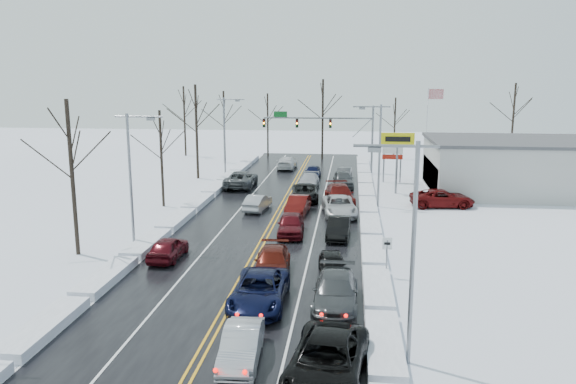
# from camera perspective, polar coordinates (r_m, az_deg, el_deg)

# --- Properties ---
(ground) EXTENTS (160.00, 160.00, 0.00)m
(ground) POSITION_cam_1_polar(r_m,az_deg,el_deg) (41.26, -2.19, -4.32)
(ground) COLOR silver
(ground) RESTS_ON ground
(road_surface) EXTENTS (14.00, 84.00, 0.01)m
(road_surface) POSITION_cam_1_polar(r_m,az_deg,el_deg) (43.16, -1.79, -3.59)
(road_surface) COLOR black
(road_surface) RESTS_ON ground
(snow_bank_left) EXTENTS (1.50, 72.00, 0.50)m
(snow_bank_left) POSITION_cam_1_polar(r_m,az_deg,el_deg) (44.86, -11.46, -3.24)
(snow_bank_left) COLOR white
(snow_bank_left) RESTS_ON ground
(snow_bank_right) EXTENTS (1.50, 72.00, 0.50)m
(snow_bank_right) POSITION_cam_1_polar(r_m,az_deg,el_deg) (42.77, 8.36, -3.86)
(snow_bank_right) COLOR white
(snow_bank_right) RESTS_ON ground
(traffic_signal_mast) EXTENTS (13.28, 0.39, 8.00)m
(traffic_signal_mast) POSITION_cam_1_polar(r_m,az_deg,el_deg) (67.50, 4.28, 6.63)
(traffic_signal_mast) COLOR slate
(traffic_signal_mast) RESTS_ON ground
(tires_plus_sign) EXTENTS (3.20, 0.34, 6.00)m
(tires_plus_sign) POSITION_cam_1_polar(r_m,az_deg,el_deg) (55.74, 11.07, 4.89)
(tires_plus_sign) COLOR slate
(tires_plus_sign) RESTS_ON ground
(used_vehicles_sign) EXTENTS (2.20, 0.22, 4.65)m
(used_vehicles_sign) POSITION_cam_1_polar(r_m,az_deg,el_deg) (61.89, 10.58, 4.00)
(used_vehicles_sign) COLOR slate
(used_vehicles_sign) RESTS_ON ground
(speed_limit_sign) EXTENTS (0.55, 0.09, 2.35)m
(speed_limit_sign) POSITION_cam_1_polar(r_m,az_deg,el_deg) (32.75, 10.03, -5.79)
(speed_limit_sign) COLOR slate
(speed_limit_sign) RESTS_ON ground
(flagpole) EXTENTS (1.87, 1.20, 10.00)m
(flagpole) POSITION_cam_1_polar(r_m,az_deg,el_deg) (70.02, 14.05, 6.87)
(flagpole) COLOR silver
(flagpole) RESTS_ON ground
(dealership_building) EXTENTS (20.40, 12.40, 5.30)m
(dealership_building) POSITION_cam_1_polar(r_m,az_deg,el_deg) (60.58, 23.65, 2.42)
(dealership_building) COLOR #ACACA7
(dealership_building) RESTS_ON ground
(streetlight_se) EXTENTS (3.20, 0.25, 9.00)m
(streetlight_se) POSITION_cam_1_polar(r_m,az_deg,el_deg) (22.16, 12.13, -4.42)
(streetlight_se) COLOR slate
(streetlight_se) RESTS_ON ground
(streetlight_ne) EXTENTS (3.20, 0.25, 9.00)m
(streetlight_ne) POSITION_cam_1_polar(r_m,az_deg,el_deg) (49.62, 9.07, 4.52)
(streetlight_ne) COLOR slate
(streetlight_ne) RESTS_ON ground
(streetlight_sw) EXTENTS (3.20, 0.25, 9.00)m
(streetlight_sw) POSITION_cam_1_polar(r_m,az_deg,el_deg) (38.48, -15.49, 2.20)
(streetlight_sw) COLOR slate
(streetlight_sw) RESTS_ON ground
(streetlight_nw) EXTENTS (3.20, 0.25, 9.00)m
(streetlight_nw) POSITION_cam_1_polar(r_m,az_deg,el_deg) (65.09, -6.32, 6.26)
(streetlight_nw) COLOR slate
(streetlight_nw) RESTS_ON ground
(tree_left_b) EXTENTS (4.00, 4.00, 10.00)m
(tree_left_b) POSITION_cam_1_polar(r_m,az_deg,el_deg) (37.80, -21.27, 4.23)
(tree_left_b) COLOR #2D231C
(tree_left_b) RESTS_ON ground
(tree_left_c) EXTENTS (3.40, 3.40, 8.50)m
(tree_left_c) POSITION_cam_1_polar(r_m,az_deg,el_deg) (50.30, -12.81, 5.19)
(tree_left_c) COLOR #2D231C
(tree_left_c) RESTS_ON ground
(tree_left_d) EXTENTS (4.20, 4.20, 10.50)m
(tree_left_d) POSITION_cam_1_polar(r_m,az_deg,el_deg) (63.71, -9.33, 7.89)
(tree_left_d) COLOR #2D231C
(tree_left_d) RESTS_ON ground
(tree_left_e) EXTENTS (3.80, 3.80, 9.50)m
(tree_left_e) POSITION_cam_1_polar(r_m,az_deg,el_deg) (75.26, -6.53, 7.99)
(tree_left_e) COLOR #2D231C
(tree_left_e) RESTS_ON ground
(tree_far_a) EXTENTS (4.00, 4.00, 10.00)m
(tree_far_a) POSITION_cam_1_polar(r_m,az_deg,el_deg) (82.88, -10.51, 8.45)
(tree_far_a) COLOR #2D231C
(tree_far_a) RESTS_ON ground
(tree_far_b) EXTENTS (3.60, 3.60, 9.00)m
(tree_far_b) POSITION_cam_1_polar(r_m,az_deg,el_deg) (81.26, -2.08, 8.08)
(tree_far_b) COLOR #2D231C
(tree_far_b) RESTS_ON ground
(tree_far_c) EXTENTS (4.40, 4.40, 11.00)m
(tree_far_c) POSITION_cam_1_polar(r_m,az_deg,el_deg) (78.39, 3.56, 8.95)
(tree_far_c) COLOR #2D231C
(tree_far_c) RESTS_ON ground
(tree_far_d) EXTENTS (3.40, 3.40, 8.50)m
(tree_far_d) POSITION_cam_1_polar(r_m,az_deg,el_deg) (80.11, 10.82, 7.58)
(tree_far_d) COLOR #2D231C
(tree_far_d) RESTS_ON ground
(tree_far_e) EXTENTS (4.20, 4.20, 10.50)m
(tree_far_e) POSITION_cam_1_polar(r_m,az_deg,el_deg) (83.26, 21.99, 8.06)
(tree_far_e) COLOR #2D231C
(tree_far_e) RESTS_ON ground
(queued_car_1) EXTENTS (1.71, 4.33, 1.40)m
(queued_car_1) POSITION_cam_1_polar(r_m,az_deg,el_deg) (23.90, -4.72, -16.74)
(queued_car_1) COLOR #ADAFB6
(queued_car_1) RESTS_ON ground
(queued_car_2) EXTENTS (2.71, 5.79, 1.60)m
(queued_car_2) POSITION_cam_1_polar(r_m,az_deg,el_deg) (28.97, -2.92, -11.42)
(queued_car_2) COLOR black
(queued_car_2) RESTS_ON ground
(queued_car_3) EXTENTS (2.33, 5.07, 1.44)m
(queued_car_3) POSITION_cam_1_polar(r_m,az_deg,el_deg) (33.30, -1.60, -8.27)
(queued_car_3) COLOR #4C110A
(queued_car_3) RESTS_ON ground
(queued_car_4) EXTENTS (2.14, 4.76, 1.59)m
(queued_car_4) POSITION_cam_1_polar(r_m,az_deg,el_deg) (41.13, 0.29, -4.36)
(queued_car_4) COLOR #45090E
(queued_car_4) RESTS_ON ground
(queued_car_5) EXTENTS (1.94, 4.70, 1.51)m
(queued_car_5) POSITION_cam_1_polar(r_m,az_deg,el_deg) (47.28, 1.03, -2.23)
(queued_car_5) COLOR #4A0C09
(queued_car_5) RESTS_ON ground
(queued_car_6) EXTENTS (2.88, 5.53, 1.49)m
(queued_car_6) POSITION_cam_1_polar(r_m,az_deg,el_deg) (52.52, 1.73, -0.83)
(queued_car_6) COLOR black
(queued_car_6) RESTS_ON ground
(queued_car_7) EXTENTS (2.14, 4.88, 1.39)m
(queued_car_7) POSITION_cam_1_polar(r_m,az_deg,el_deg) (58.56, 2.12, 0.47)
(queued_car_7) COLOR #A9ABB2
(queued_car_7) RESTS_ON ground
(queued_car_8) EXTENTS (1.79, 4.23, 1.43)m
(queued_car_8) POSITION_cam_1_polar(r_m,az_deg,el_deg) (64.00, 2.52, 1.43)
(queued_car_8) COLOR black
(queued_car_8) RESTS_ON ground
(queued_car_10) EXTENTS (3.47, 6.30, 1.67)m
(queued_car_10) POSITION_cam_1_polar(r_m,az_deg,el_deg) (22.53, 3.93, -18.62)
(queued_car_10) COLOR black
(queued_car_10) RESTS_ON ground
(queued_car_11) EXTENTS (2.27, 5.49, 1.59)m
(queued_car_11) POSITION_cam_1_polar(r_m,az_deg,el_deg) (28.89, 4.82, -11.52)
(queued_car_11) COLOR #393B3E
(queued_car_11) RESTS_ON ground
(queued_car_12) EXTENTS (1.90, 4.00, 1.32)m
(queued_car_12) POSITION_cam_1_polar(r_m,az_deg,el_deg) (33.09, 4.49, -8.44)
(queued_car_12) COLOR black
(queued_car_12) RESTS_ON ground
(queued_car_13) EXTENTS (1.75, 4.51, 1.46)m
(queued_car_13) POSITION_cam_1_polar(r_m,az_deg,el_deg) (40.63, 5.15, -4.61)
(queued_car_13) COLOR black
(queued_car_13) RESTS_ON ground
(queued_car_14) EXTENTS (3.33, 5.97, 1.58)m
(queued_car_14) POSITION_cam_1_polar(r_m,az_deg,el_deg) (47.06, 5.22, -2.35)
(queued_car_14) COLOR #B9B9BB
(queued_car_14) RESTS_ON ground
(queued_car_15) EXTENTS (3.17, 6.16, 1.71)m
(queued_car_15) POSITION_cam_1_polar(r_m,az_deg,el_deg) (51.19, 5.24, -1.20)
(queued_car_15) COLOR #4B0C0A
(queued_car_15) RESTS_ON ground
(queued_car_16) EXTENTS (2.43, 5.10, 1.68)m
(queued_car_16) POSITION_cam_1_polar(r_m,az_deg,el_deg) (59.08, 5.61, 0.53)
(queued_car_16) COLOR #3E4143
(queued_car_16) RESTS_ON ground
(queued_car_17) EXTENTS (1.77, 4.27, 1.37)m
(queued_car_17) POSITION_cam_1_polar(r_m,az_deg,el_deg) (62.92, 5.70, 1.21)
(queued_car_17) COLOR #383A3C
(queued_car_17) RESTS_ON ground
(oncoming_car_0) EXTENTS (2.01, 4.38, 1.39)m
(oncoming_car_0) POSITION_cam_1_polar(r_m,az_deg,el_deg) (48.59, -3.11, -1.87)
(oncoming_car_0) COLOR #A0A2A8
(oncoming_car_0) RESTS_ON ground
(oncoming_car_1) EXTENTS (2.91, 6.22, 1.72)m
(oncoming_car_1) POSITION_cam_1_polar(r_m,az_deg,el_deg) (58.80, -4.79, 0.49)
(oncoming_car_1) COLOR #45484A
(oncoming_car_1) RESTS_ON ground
(oncoming_car_2) EXTENTS (2.32, 5.38, 1.54)m
(oncoming_car_2) POSITION_cam_1_polar(r_m,az_deg,el_deg) (70.32, -0.10, 2.37)
(oncoming_car_2) COLOR silver
(oncoming_car_2) RESTS_ON ground
(oncoming_car_3) EXTENTS (1.75, 4.27, 1.45)m
(oncoming_car_3) POSITION_cam_1_polar(r_m,az_deg,el_deg) (36.62, -12.05, -6.66)
(oncoming_car_3) COLOR #460910
(oncoming_car_3) RESTS_ON ground
(parked_car_0) EXTENTS (5.83, 3.12, 1.56)m
(parked_car_0) POSITION_cam_1_polar(r_m,az_deg,el_deg) (51.67, 15.35, -1.45)
(parked_car_0) COLOR #550B0B
(parked_car_0) RESTS_ON ground
(parked_car_1) EXTENTS (2.75, 5.87, 1.66)m
(parked_car_1) POSITION_cam_1_polar(r_m,az_deg,el_deg) (58.63, 17.31, -0.04)
(parked_car_1) COLOR #3C3E41
(parked_car_1) RESTS_ON ground
(parked_car_2) EXTENTS (2.44, 5.19, 1.72)m
(parked_car_2) POSITION_cam_1_polar(r_m,az_deg,el_deg) (62.67, 14.74, 0.84)
(parked_car_2) COLOR white
(parked_car_2) RESTS_ON ground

